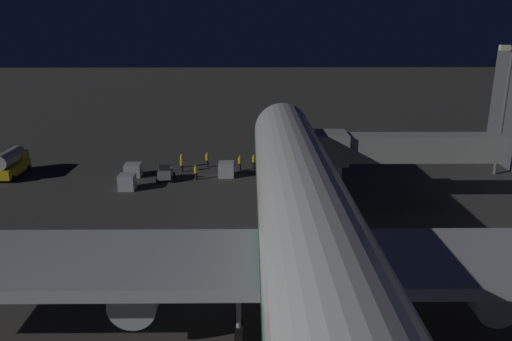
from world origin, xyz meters
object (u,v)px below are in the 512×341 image
object	(u,v)px
pushback_tug	(166,174)
traffic_cone_nose_starboard	(262,172)
baggage_container_mid_row	(226,169)
ground_crew_under_port_wing	(240,162)
airliner_at_gate	(319,261)
ground_crew_walking_aft	(182,160)
ground_crew_by_belt_loader	(182,164)
ground_crew_by_tug	(207,159)
baggage_container_near_belt	(127,182)
baggage_container_far_row	(133,170)
ground_crew_marshaller_fwd	(254,161)
jet_bridge	(391,148)
traffic_cone_nose_port	(299,172)
fuel_tanker	(11,162)
ground_crew_near_nose_gear	(196,172)
apron_floodlight_mast	(505,100)

from	to	relation	value
pushback_tug	traffic_cone_nose_starboard	bearing A→B (deg)	-168.24
baggage_container_mid_row	ground_crew_under_port_wing	size ratio (longest dim) A/B	0.99
airliner_at_gate	ground_crew_walking_aft	xyz separation A→B (m)	(12.07, -35.97, -4.71)
ground_crew_by_belt_loader	ground_crew_by_tug	world-z (taller)	ground_crew_by_tug
baggage_container_near_belt	baggage_container_far_row	bearing A→B (deg)	-84.89
baggage_container_far_row	ground_crew_by_belt_loader	xyz separation A→B (m)	(-5.47, -1.60, 0.18)
pushback_tug	ground_crew_marshaller_fwd	xyz separation A→B (m)	(-10.09, -4.32, 0.23)
baggage_container_near_belt	ground_crew_marshaller_fwd	distance (m)	15.61
airliner_at_gate	ground_crew_marshaller_fwd	size ratio (longest dim) A/B	38.05
airliner_at_gate	baggage_container_far_row	size ratio (longest dim) A/B	37.02
jet_bridge	ground_crew_walking_aft	xyz separation A→B (m)	(22.10, -12.96, -4.80)
airliner_at_gate	ground_crew_under_port_wing	bearing A→B (deg)	-82.03
jet_bridge	baggage_container_mid_row	distance (m)	19.47
pushback_tug	traffic_cone_nose_port	bearing A→B (deg)	-171.54
fuel_tanker	ground_crew_marshaller_fwd	size ratio (longest dim) A/B	3.18
ground_crew_near_nose_gear	ground_crew_under_port_wing	distance (m)	6.08
ground_crew_under_port_wing	airliner_at_gate	bearing A→B (deg)	97.97
ground_crew_by_belt_loader	traffic_cone_nose_starboard	world-z (taller)	ground_crew_by_belt_loader
traffic_cone_nose_port	ground_crew_by_belt_loader	bearing A→B (deg)	-3.78
baggage_container_far_row	ground_crew_under_port_wing	bearing A→B (deg)	-170.41
airliner_at_gate	pushback_tug	world-z (taller)	airliner_at_gate
ground_crew_near_nose_gear	ground_crew_under_port_wing	world-z (taller)	ground_crew_under_port_wing
fuel_tanker	baggage_container_far_row	size ratio (longest dim) A/B	3.10
ground_crew_under_port_wing	ground_crew_near_nose_gear	bearing A→B (deg)	35.24
jet_bridge	ground_crew_by_tug	bearing A→B (deg)	-34.49
baggage_container_mid_row	ground_crew_by_tug	size ratio (longest dim) A/B	1.00
jet_bridge	baggage_container_near_belt	size ratio (longest dim) A/B	10.75
airliner_at_gate	fuel_tanker	size ratio (longest dim) A/B	11.95
ground_crew_under_port_wing	traffic_cone_nose_starboard	bearing A→B (deg)	151.61
baggage_container_mid_row	ground_crew_by_tug	xyz separation A→B (m)	(2.53, -3.77, 0.19)
ground_crew_near_nose_gear	fuel_tanker	bearing A→B (deg)	-4.51
apron_floodlight_mast	ground_crew_by_tug	bearing A→B (deg)	-5.26
ground_crew_by_tug	traffic_cone_nose_starboard	xyz separation A→B (m)	(-6.71, 2.90, -0.77)
apron_floodlight_mast	ground_crew_near_nose_gear	xyz separation A→B (m)	(35.30, 1.81, -7.88)
baggage_container_far_row	ground_crew_by_belt_loader	bearing A→B (deg)	-163.66
apron_floodlight_mast	baggage_container_mid_row	xyz separation A→B (m)	(31.89, 0.60, -8.00)
ground_crew_by_tug	airliner_at_gate	bearing A→B (deg)	103.89
ground_crew_by_belt_loader	pushback_tug	bearing A→B (deg)	66.17
ground_crew_marshaller_fwd	traffic_cone_nose_starboard	size ratio (longest dim) A/B	3.33
fuel_tanker	baggage_container_near_belt	world-z (taller)	fuel_tanker
apron_floodlight_mast	traffic_cone_nose_port	world-z (taller)	apron_floodlight_mast
traffic_cone_nose_starboard	baggage_container_far_row	bearing A→B (deg)	2.57
airliner_at_gate	ground_crew_marshaller_fwd	bearing A→B (deg)	-84.90
ground_crew_by_belt_loader	traffic_cone_nose_starboard	size ratio (longest dim) A/B	3.11
ground_crew_by_tug	traffic_cone_nose_starboard	size ratio (longest dim) A/B	3.43
baggage_container_mid_row	traffic_cone_nose_port	bearing A→B (deg)	-174.19
ground_crew_near_nose_gear	ground_crew_by_tug	xyz separation A→B (m)	(-0.89, -4.98, 0.08)
ground_crew_by_belt_loader	jet_bridge	bearing A→B (deg)	153.17
jet_bridge	airliner_at_gate	bearing A→B (deg)	66.45
baggage_container_mid_row	airliner_at_gate	bearing A→B (deg)	101.20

